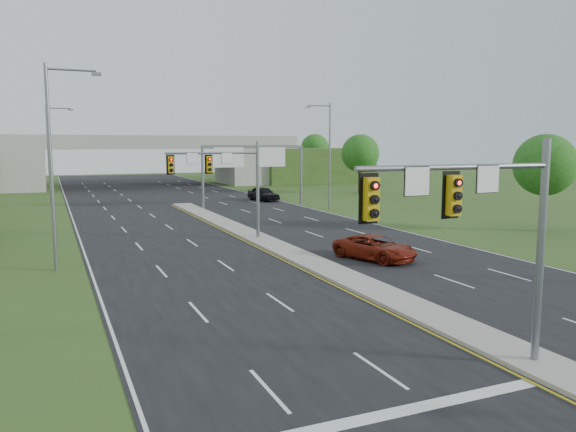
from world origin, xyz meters
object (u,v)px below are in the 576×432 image
(sign_gantry, at_px, (252,159))
(overpass, at_px, (140,164))
(signal_mast_near, at_px, (486,219))
(car_far_a, at_px, (375,247))
(car_far_c, at_px, (263,194))
(signal_mast_far, at_px, (227,174))

(sign_gantry, relative_size, overpass, 0.14)
(signal_mast_near, bearing_deg, car_far_a, 68.42)
(sign_gantry, height_order, overpass, overpass)
(signal_mast_near, height_order, overpass, overpass)
(overpass, distance_m, car_far_a, 64.57)
(sign_gantry, relative_size, car_far_c, 2.34)
(signal_mast_far, distance_m, sign_gantry, 21.91)
(signal_mast_near, relative_size, car_far_c, 1.41)
(signal_mast_far, bearing_deg, car_far_c, 64.33)
(signal_mast_far, xyz_separation_m, sign_gantry, (8.95, 19.99, 0.51))
(signal_mast_far, relative_size, overpass, 0.09)
(signal_mast_near, bearing_deg, car_far_c, 76.30)
(signal_mast_far, bearing_deg, sign_gantry, 65.89)
(overpass, distance_m, car_far_c, 31.16)
(signal_mast_near, distance_m, signal_mast_far, 25.00)
(signal_mast_near, distance_m, overpass, 80.11)
(signal_mast_near, height_order, car_far_a, signal_mast_near)
(signal_mast_near, height_order, sign_gantry, signal_mast_near)
(signal_mast_near, distance_m, sign_gantry, 45.88)
(overpass, bearing_deg, car_far_a, -86.50)
(signal_mast_far, bearing_deg, car_far_a, -56.34)
(signal_mast_near, bearing_deg, overpass, 88.38)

